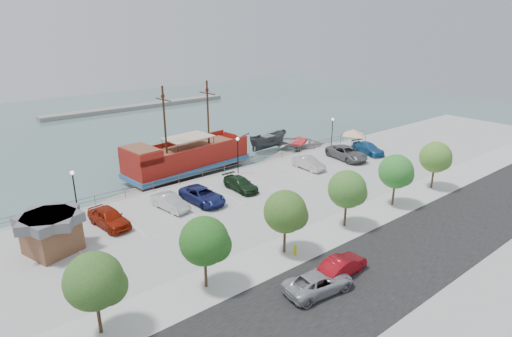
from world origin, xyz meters
TOP-DOWN VIEW (x-y plane):
  - ground at (0.00, 0.00)m, footprint 160.00×160.00m
  - land_slab at (0.00, -21.00)m, footprint 100.00×58.00m
  - street at (0.00, -16.00)m, footprint 100.00×8.00m
  - sidewalk at (0.00, -10.00)m, footprint 100.00×4.00m
  - seawall_railing at (0.00, 7.80)m, footprint 50.00×0.06m
  - far_shore at (10.00, 55.00)m, footprint 40.00×3.00m
  - pirate_ship at (-1.75, 12.70)m, footprint 18.26×6.62m
  - patrol_boat at (10.65, 13.60)m, footprint 6.44×2.87m
  - speedboat at (14.86, 11.56)m, footprint 8.18×8.75m
  - dock_west at (-13.05, 9.20)m, footprint 7.64×4.51m
  - dock_mid at (8.17, 9.20)m, footprint 7.57×4.72m
  - dock_east at (17.16, 9.20)m, footprint 6.97×2.15m
  - shed at (-21.48, 1.24)m, footprint 4.63×4.63m
  - canopy_tent at (18.20, 4.62)m, footprint 4.45×4.45m
  - street_van at (-9.63, -15.00)m, footprint 5.09×2.83m
  - street_sedan at (-6.98, -14.68)m, footprint 4.26×1.73m
  - fire_hydrant at (-7.67, -10.80)m, footprint 0.29×0.29m
  - lamp_post_left at (-18.00, 6.50)m, footprint 0.36×0.36m
  - lamp_post_mid at (0.00, 6.50)m, footprint 0.36×0.36m
  - lamp_post_right at (16.00, 6.50)m, footprint 0.36×0.36m
  - tree_a at (-21.85, -10.07)m, footprint 3.30×3.20m
  - tree_b at (-14.85, -10.07)m, footprint 3.30×3.20m
  - tree_c at (-7.85, -10.07)m, footprint 3.30×3.20m
  - tree_d at (-0.85, -10.07)m, footprint 3.30×3.20m
  - tree_e at (6.15, -10.07)m, footprint 3.30×3.20m
  - tree_f at (13.15, -10.07)m, footprint 3.30×3.20m
  - parked_car_a at (-16.58, 2.68)m, footprint 2.57×5.04m
  - parked_car_b at (-10.85, 2.53)m, footprint 2.17×4.48m
  - parked_car_c at (-7.70, 1.96)m, footprint 2.83×5.43m
  - parked_car_d at (-2.88, 2.21)m, footprint 1.91×4.61m
  - parked_car_f at (7.39, 2.46)m, footprint 1.64×4.43m
  - parked_car_g at (13.83, 2.07)m, footprint 3.58×6.24m
  - parked_car_h at (17.98, 1.85)m, footprint 2.90×5.24m

SIDE VIEW (x-z plane):
  - ground at x=0.00m, z-range -1.00..-1.00m
  - dock_east at x=17.16m, z-range -1.00..-0.60m
  - dock_mid at x=8.17m, z-range -1.00..-0.58m
  - dock_west at x=-13.05m, z-range -1.00..-0.58m
  - land_slab at x=0.00m, z-range -1.20..0.00m
  - far_shore at x=10.00m, z-range -1.00..-0.20m
  - speedboat at x=14.86m, z-range -1.00..0.48m
  - street at x=0.00m, z-range -0.01..0.03m
  - sidewalk at x=0.00m, z-range -0.01..0.04m
  - patrol_boat at x=10.65m, z-range -1.00..1.43m
  - fire_hydrant at x=-7.67m, z-range 0.04..0.87m
  - seawall_railing at x=0.00m, z-range 0.03..1.03m
  - parked_car_d at x=-2.88m, z-range 0.00..1.33m
  - street_van at x=-9.63m, z-range 0.00..1.35m
  - street_sedan at x=-6.98m, z-range 0.00..1.37m
  - parked_car_b at x=-10.85m, z-range 0.00..1.42m
  - parked_car_h at x=17.98m, z-range 0.00..1.44m
  - parked_car_f at x=7.39m, z-range 0.00..1.45m
  - parked_car_c at x=-7.70m, z-range 0.00..1.46m
  - parked_car_g at x=13.83m, z-range 0.00..1.64m
  - parked_car_a at x=-16.58m, z-range 0.00..1.64m
  - pirate_ship at x=-1.75m, z-range -4.79..6.61m
  - shed at x=-21.48m, z-range 0.10..3.16m
  - canopy_tent at x=18.20m, z-range 1.16..4.31m
  - lamp_post_left at x=-18.00m, z-range 0.80..5.08m
  - lamp_post_mid at x=0.00m, z-range 0.80..5.08m
  - lamp_post_right at x=16.00m, z-range 0.80..5.08m
  - tree_a at x=-21.85m, z-range 0.80..5.80m
  - tree_b at x=-14.85m, z-range 0.80..5.80m
  - tree_c at x=-7.85m, z-range 0.80..5.80m
  - tree_d at x=-0.85m, z-range 0.80..5.80m
  - tree_e at x=6.15m, z-range 0.80..5.80m
  - tree_f at x=13.15m, z-range 0.80..5.80m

